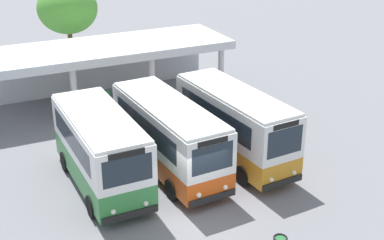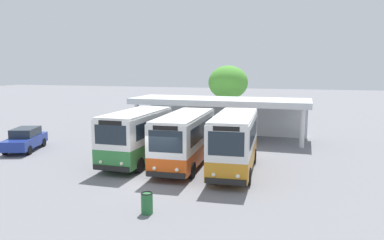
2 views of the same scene
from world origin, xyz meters
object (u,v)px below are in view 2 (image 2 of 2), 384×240
city_bus_nearest_orange (137,135)px  waiting_chair_middle_seat (224,134)px  parked_car_flank (25,139)px  waiting_chair_end_by_column (208,133)px  city_bus_second_in_row (185,138)px  litter_bin_apron (147,203)px  waiting_chair_second_from_end (216,133)px  city_bus_middle_cream (234,141)px

city_bus_nearest_orange → waiting_chair_middle_seat: city_bus_nearest_orange is taller
parked_car_flank → waiting_chair_end_by_column: size_ratio=5.41×
parked_car_flank → waiting_chair_end_by_column: parked_car_flank is taller
waiting_chair_end_by_column → waiting_chair_middle_seat: same height
city_bus_second_in_row → litter_bin_apron: city_bus_second_in_row is taller
waiting_chair_middle_seat → litter_bin_apron: 16.22m
parked_car_flank → waiting_chair_middle_seat: size_ratio=5.41×
parked_car_flank → waiting_chair_second_from_end: (12.27, 8.03, -0.31)m
city_bus_second_in_row → waiting_chair_end_by_column: city_bus_second_in_row is taller
city_bus_middle_cream → waiting_chair_end_by_column: 10.03m
city_bus_nearest_orange → parked_car_flank: bearing=175.0°
waiting_chair_middle_seat → litter_bin_apron: litter_bin_apron is taller
parked_car_flank → waiting_chair_second_from_end: size_ratio=5.41×
city_bus_second_in_row → litter_bin_apron: size_ratio=8.55×
city_bus_second_in_row → parked_car_flank: city_bus_second_in_row is taller
city_bus_middle_cream → waiting_chair_middle_seat: size_ratio=8.59×
waiting_chair_end_by_column → parked_car_flank: bearing=-145.1°
waiting_chair_middle_seat → city_bus_middle_cream: bearing=-74.2°
waiting_chair_second_from_end → litter_bin_apron: 16.21m
city_bus_nearest_orange → city_bus_second_in_row: city_bus_nearest_orange is taller
city_bus_nearest_orange → waiting_chair_middle_seat: (3.66, 8.87, -1.28)m
waiting_chair_second_from_end → litter_bin_apron: bearing=-86.5°
parked_car_flank → litter_bin_apron: size_ratio=5.17×
city_bus_nearest_orange → waiting_chair_second_from_end: bearing=71.4°
city_bus_nearest_orange → parked_car_flank: size_ratio=1.46×
city_bus_second_in_row → parked_car_flank: 12.47m
parked_car_flank → waiting_chair_end_by_column: 14.12m
city_bus_middle_cream → waiting_chair_end_by_column: size_ratio=8.59×
city_bus_second_in_row → city_bus_middle_cream: size_ratio=1.04×
waiting_chair_end_by_column → city_bus_nearest_orange: bearing=-104.4°
city_bus_middle_cream → waiting_chair_middle_seat: bearing=105.8°
waiting_chair_second_from_end → waiting_chair_middle_seat: same height
city_bus_nearest_orange → city_bus_middle_cream: city_bus_middle_cream is taller
city_bus_second_in_row → waiting_chair_end_by_column: size_ratio=8.95×
city_bus_nearest_orange → litter_bin_apron: 8.46m
city_bus_middle_cream → city_bus_second_in_row: bearing=173.5°
city_bus_middle_cream → litter_bin_apron: (-2.28, -7.11, -1.39)m
waiting_chair_end_by_column → litter_bin_apron: litter_bin_apron is taller
city_bus_nearest_orange → waiting_chair_second_from_end: 9.41m
litter_bin_apron → waiting_chair_middle_seat: bearing=91.0°
city_bus_middle_cream → litter_bin_apron: 7.59m
city_bus_second_in_row → city_bus_middle_cream: city_bus_middle_cream is taller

